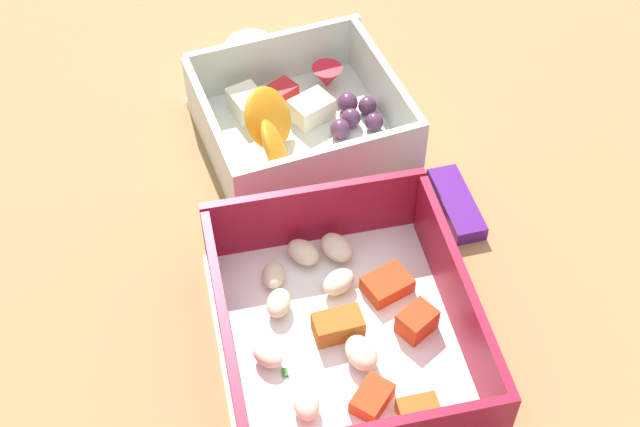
# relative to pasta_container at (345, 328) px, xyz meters

# --- Properties ---
(table_surface) EXTENTS (0.80, 0.80, 0.02)m
(table_surface) POSITION_rel_pasta_container_xyz_m (-0.09, -0.00, -0.03)
(table_surface) COLOR #9E7547
(table_surface) RESTS_ON ground
(pasta_container) EXTENTS (0.19, 0.17, 0.06)m
(pasta_container) POSITION_rel_pasta_container_xyz_m (0.00, 0.00, 0.00)
(pasta_container) COLOR white
(pasta_container) RESTS_ON table_surface
(fruit_bowl) EXTENTS (0.17, 0.18, 0.06)m
(fruit_bowl) POSITION_rel_pasta_container_xyz_m (-0.20, 0.00, 0.00)
(fruit_bowl) COLOR silver
(fruit_bowl) RESTS_ON table_surface
(candy_bar) EXTENTS (0.07, 0.03, 0.01)m
(candy_bar) POSITION_rel_pasta_container_xyz_m (-0.10, 0.11, -0.01)
(candy_bar) COLOR #51197A
(candy_bar) RESTS_ON table_surface
(paper_cup_liner) EXTENTS (0.04, 0.04, 0.02)m
(paper_cup_liner) POSITION_rel_pasta_container_xyz_m (-0.32, -0.02, -0.01)
(paper_cup_liner) COLOR white
(paper_cup_liner) RESTS_ON table_surface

